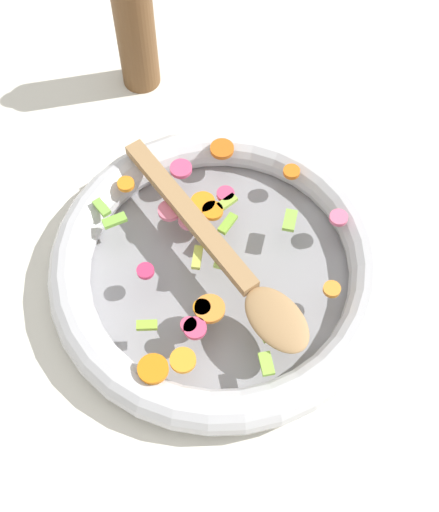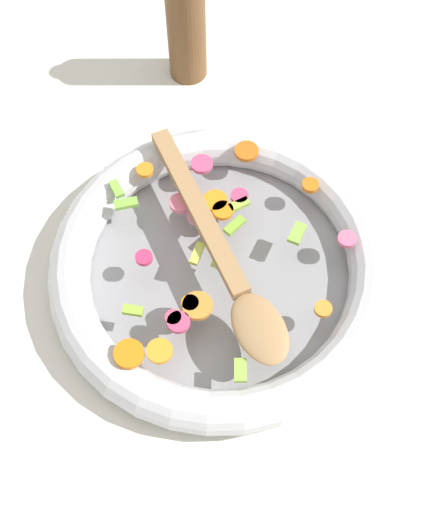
# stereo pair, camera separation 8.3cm
# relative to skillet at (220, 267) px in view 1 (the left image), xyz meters

# --- Properties ---
(ground_plane) EXTENTS (4.00, 4.00, 0.00)m
(ground_plane) POSITION_rel_skillet_xyz_m (0.00, 0.00, -0.02)
(ground_plane) COLOR silver
(skillet) EXTENTS (0.41, 0.41, 0.05)m
(skillet) POSITION_rel_skillet_xyz_m (0.00, 0.00, 0.00)
(skillet) COLOR gray
(skillet) RESTS_ON ground_plane
(chopped_vegetables) EXTENTS (0.30, 0.33, 0.01)m
(chopped_vegetables) POSITION_rel_skillet_xyz_m (-0.02, 0.01, 0.03)
(chopped_vegetables) COLOR orange
(chopped_vegetables) RESTS_ON skillet
(wooden_spoon) EXTENTS (0.19, 0.32, 0.01)m
(wooden_spoon) POSITION_rel_skillet_xyz_m (0.01, -0.02, 0.04)
(wooden_spoon) COLOR #A87F51
(wooden_spoon) RESTS_ON chopped_vegetables
(pepper_mill) EXTENTS (0.05, 0.05, 0.20)m
(pepper_mill) POSITION_rel_skillet_xyz_m (-0.07, 0.33, 0.07)
(pepper_mill) COLOR brown
(pepper_mill) RESTS_ON ground_plane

